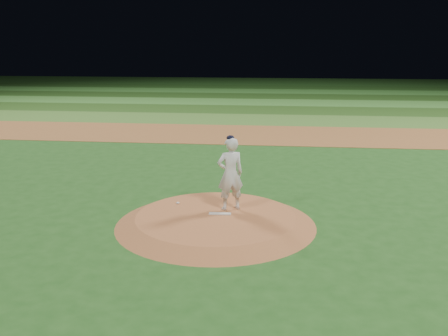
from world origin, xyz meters
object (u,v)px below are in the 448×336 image
Objects in this scene: pitchers_mound at (216,220)px; rosin_bag at (178,203)px; pitching_rubber at (220,214)px; pitcher_on_mound at (230,174)px.

rosin_bag reaches higher than pitchers_mound.
rosin_bag is (-1.24, 0.89, 0.15)m from pitchers_mound.
rosin_bag is (-1.35, 0.78, 0.01)m from pitching_rubber.
pitchers_mound is 0.21m from pitching_rubber.
pitcher_on_mound is at bearing 59.89° from pitchers_mound.
pitching_rubber is 1.16m from pitcher_on_mound.
rosin_bag is 1.91m from pitcher_on_mound.
rosin_bag is at bearing 144.29° from pitchers_mound.
pitching_rubber is at bearing 48.40° from pitchers_mound.
pitching_rubber is at bearing -29.92° from rosin_bag.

